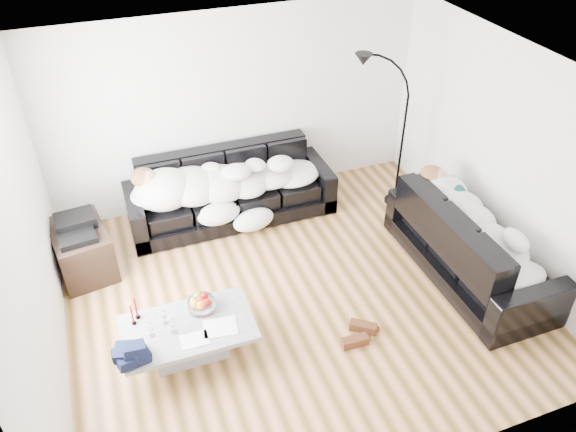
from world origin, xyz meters
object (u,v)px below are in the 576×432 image
object	(u,v)px
sleeper_right	(475,228)
stereo	(76,226)
candle_right	(136,309)
sofa_back	(231,188)
sleeper_back	(231,177)
candle_left	(132,315)
wine_glass_c	(173,325)
floor_lamp	(402,139)
fruit_bowl	(201,302)
coffee_table	(189,339)
wine_glass_b	(151,330)
wine_glass_a	(164,317)
av_cabinet	(83,250)
shoes	(359,334)
sofa_right	(472,242)

from	to	relation	value
sleeper_right	stereo	xyz separation A→B (m)	(-4.22, 1.63, -0.00)
candle_right	sofa_back	bearing A→B (deg)	51.38
sleeper_back	candle_left	bearing A→B (deg)	-129.23
wine_glass_c	floor_lamp	world-z (taller)	floor_lamp
fruit_bowl	candle_left	xyz separation A→B (m)	(-0.68, 0.03, 0.03)
coffee_table	candle_left	world-z (taller)	candle_left
coffee_table	candle_right	size ratio (longest dim) A/B	5.03
sleeper_back	wine_glass_b	distance (m)	2.52
wine_glass_c	stereo	size ratio (longest dim) A/B	0.43
wine_glass_a	wine_glass_b	world-z (taller)	wine_glass_a
candle_right	fruit_bowl	bearing A→B (deg)	-8.69
fruit_bowl	floor_lamp	world-z (taller)	floor_lamp
wine_glass_c	candle_right	size ratio (longest dim) A/B	0.73
av_cabinet	floor_lamp	distance (m)	4.23
sleeper_right	coffee_table	world-z (taller)	sleeper_right
av_cabinet	candle_left	bearing A→B (deg)	-83.72
candle_left	stereo	size ratio (longest dim) A/B	0.54
coffee_table	stereo	world-z (taller)	stereo
floor_lamp	candle_right	bearing A→B (deg)	179.61
candle_right	av_cabinet	world-z (taller)	candle_right
sofa_back	wine_glass_a	distance (m)	2.37
coffee_table	candle_right	xyz separation A→B (m)	(-0.44, 0.28, 0.32)
sleeper_back	floor_lamp	bearing A→B (deg)	-10.46
wine_glass_a	av_cabinet	size ratio (longest dim) A/B	0.19
coffee_table	shoes	size ratio (longest dim) A/B	2.68
stereo	floor_lamp	xyz separation A→B (m)	(4.17, -0.01, 0.32)
av_cabinet	sofa_right	bearing A→B (deg)	-30.22
fruit_bowl	wine_glass_a	world-z (taller)	fruit_bowl
wine_glass_c	candle_right	world-z (taller)	candle_right
sofa_back	shoes	world-z (taller)	sofa_back
sofa_right	stereo	distance (m)	4.53
wine_glass_b	candle_left	distance (m)	0.26
sleeper_back	fruit_bowl	xyz separation A→B (m)	(-0.86, -1.90, -0.18)
wine_glass_b	wine_glass_c	xyz separation A→B (m)	(0.21, -0.03, 0.01)
coffee_table	av_cabinet	world-z (taller)	av_cabinet
wine_glass_b	sleeper_right	bearing A→B (deg)	1.00
coffee_table	wine_glass_c	distance (m)	0.31
sleeper_right	candle_right	distance (m)	3.78
wine_glass_c	candle_right	bearing A→B (deg)	133.73
fruit_bowl	stereo	size ratio (longest dim) A/B	0.64
candle_right	stereo	world-z (taller)	stereo
sleeper_back	fruit_bowl	size ratio (longest dim) A/B	8.13
sleeper_back	sleeper_right	size ratio (longest dim) A/B	1.18
sofa_right	candle_left	world-z (taller)	sofa_right
wine_glass_c	av_cabinet	bearing A→B (deg)	113.75
coffee_table	sofa_back	bearing A→B (deg)	63.97
sleeper_back	floor_lamp	distance (m)	2.30
sleeper_back	wine_glass_b	bearing A→B (deg)	-123.57
sleeper_back	coffee_table	size ratio (longest dim) A/B	1.76
fruit_bowl	shoes	xyz separation A→B (m)	(1.49, -0.61, -0.41)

